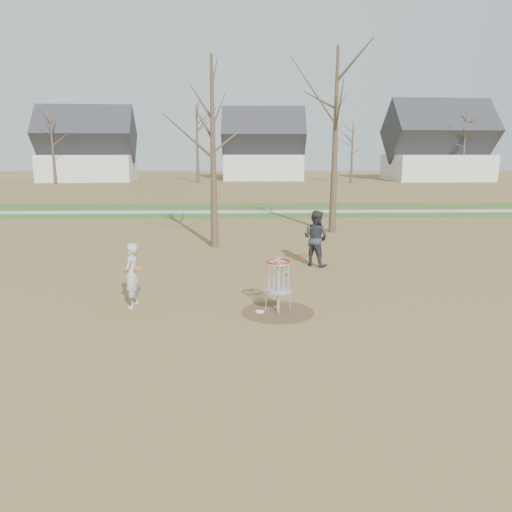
{
  "coord_description": "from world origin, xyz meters",
  "views": [
    {
      "loc": [
        -0.89,
        -11.72,
        3.95
      ],
      "look_at": [
        -0.5,
        1.5,
        1.1
      ],
      "focal_mm": 35.0,
      "sensor_mm": 36.0,
      "label": 1
    }
  ],
  "objects": [
    {
      "name": "footpath",
      "position": [
        0.0,
        20.0,
        0.01
      ],
      "size": [
        160.0,
        1.5,
        0.01
      ],
      "primitive_type": "cube",
      "color": "#9E9E99",
      "rests_on": "green_band"
    },
    {
      "name": "dirt_circle",
      "position": [
        0.0,
        0.0,
        0.01
      ],
      "size": [
        1.8,
        1.8,
        0.01
      ],
      "primitive_type": "cylinder",
      "color": "#47331E",
      "rests_on": "ground"
    },
    {
      "name": "player_throwing",
      "position": [
        1.64,
        5.0,
        0.96
      ],
      "size": [
        1.18,
        1.15,
        1.91
      ],
      "primitive_type": "imported",
      "rotation": [
        0.0,
        0.0,
        2.47
      ],
      "color": "#2D2D31",
      "rests_on": "ground"
    },
    {
      "name": "disc_grounded",
      "position": [
        -0.45,
        -0.0,
        0.02
      ],
      "size": [
        0.22,
        0.22,
        0.02
      ],
      "primitive_type": "cylinder",
      "color": "white",
      "rests_on": "dirt_circle"
    },
    {
      "name": "player_standing",
      "position": [
        -3.66,
        0.51,
        0.83
      ],
      "size": [
        0.48,
        0.65,
        1.65
      ],
      "primitive_type": "imported",
      "rotation": [
        0.0,
        0.0,
        -1.71
      ],
      "color": "#A9A9A9",
      "rests_on": "ground"
    },
    {
      "name": "ground",
      "position": [
        0.0,
        0.0,
        0.0
      ],
      "size": [
        160.0,
        160.0,
        0.0
      ],
      "primitive_type": "plane",
      "color": "brown",
      "rests_on": "ground"
    },
    {
      "name": "houses_row",
      "position": [
        4.32,
        52.56,
        3.52
      ],
      "size": [
        56.51,
        10.01,
        7.26
      ],
      "color": "silver",
      "rests_on": "ground"
    },
    {
      "name": "discs_in_play",
      "position": [
        -1.16,
        1.47,
        0.97
      ],
      "size": [
        4.59,
        2.32,
        0.18
      ],
      "color": "red",
      "rests_on": "ground"
    },
    {
      "name": "disc_golf_basket",
      "position": [
        0.0,
        0.0,
        0.91
      ],
      "size": [
        0.64,
        0.64,
        1.35
      ],
      "color": "#9EA3AD",
      "rests_on": "ground"
    },
    {
      "name": "bare_trees",
      "position": [
        1.78,
        35.79,
        5.35
      ],
      "size": [
        52.62,
        44.98,
        9.0
      ],
      "color": "#382B1E",
      "rests_on": "ground"
    },
    {
      "name": "green_band",
      "position": [
        0.0,
        21.0,
        0.01
      ],
      "size": [
        160.0,
        8.0,
        0.01
      ],
      "primitive_type": "cube",
      "color": "#2D5119",
      "rests_on": "ground"
    }
  ]
}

